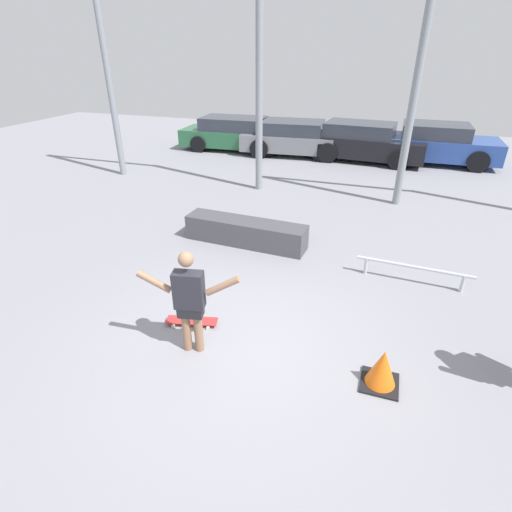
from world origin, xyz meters
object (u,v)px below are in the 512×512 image
parked_car_black (362,142)px  skateboarder (190,299)px  grind_box (246,232)px  skateboard (192,321)px  parked_car_grey (296,138)px  parked_car_blue (437,144)px  grind_rail (414,269)px  traffic_cone (382,369)px  parked_car_green (237,134)px

parked_car_black → skateboarder: bearing=-90.9°
skateboarder → grind_box: 3.56m
skateboarder → skateboard: bearing=107.6°
parked_car_grey → parked_car_black: parked_car_black is taller
grind_box → parked_car_blue: (4.25, 8.63, 0.41)m
skateboarder → grind_rail: skateboarder is taller
skateboarder → parked_car_grey: bearing=84.6°
traffic_cone → parked_car_green: bearing=119.1°
parked_car_green → traffic_cone: parked_car_green is taller
parked_car_green → parked_car_black: size_ratio=1.02×
skateboard → grind_box: grind_box is taller
parked_car_grey → skateboard: bearing=-88.8°
skateboard → traffic_cone: size_ratio=1.54×
parked_car_blue → traffic_cone: size_ratio=7.68×
traffic_cone → skateboard: bearing=173.1°
skateboarder → grind_rail: bearing=32.6°
skateboard → grind_box: bearing=79.7°
skateboarder → parked_car_green: bearing=96.1°
parked_car_black → parked_car_blue: bearing=15.3°
skateboarder → parked_car_grey: 11.70m
grind_rail → traffic_cone: 2.80m
grind_rail → parked_car_black: size_ratio=0.45×
parked_car_green → skateboard: bearing=-75.1°
parked_car_grey → parked_car_blue: parked_car_blue is taller
skateboarder → grind_rail: 4.21m
skateboarder → skateboard: size_ratio=1.90×
grind_rail → grind_box: bearing=170.9°
grind_rail → traffic_cone: bearing=-98.1°
grind_rail → parked_car_blue: size_ratio=0.49×
grind_rail → parked_car_grey: bearing=116.5°
parked_car_green → parked_car_blue: (7.62, 0.43, 0.05)m
grind_box → parked_car_grey: 8.20m
skateboarder → grind_rail: (2.96, 2.93, -0.59)m
grind_box → parked_car_black: (1.64, 8.15, 0.39)m
skateboarder → parked_car_black: bearing=72.2°
skateboarder → traffic_cone: skateboarder is taller
parked_car_black → traffic_cone: bearing=-78.2°
grind_rail → parked_car_black: 8.89m
grind_rail → parked_car_green: size_ratio=0.44×
skateboard → parked_car_grey: (-1.08, 11.11, 0.57)m
grind_box → grind_rail: size_ratio=1.31×
parked_car_grey → parked_car_green: bearing=174.1°
parked_car_green → traffic_cone: size_ratio=8.70×
grind_box → parked_car_green: parked_car_green is taller
skateboard → grind_rail: bearing=22.8°
parked_car_black → parked_car_blue: size_ratio=1.11×
grind_box → parked_car_blue: parked_car_blue is taller
grind_box → traffic_cone: (3.04, -3.32, -0.01)m
skateboard → parked_car_grey: size_ratio=0.19×
grind_rail → parked_car_green: (-6.81, 8.75, 0.36)m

